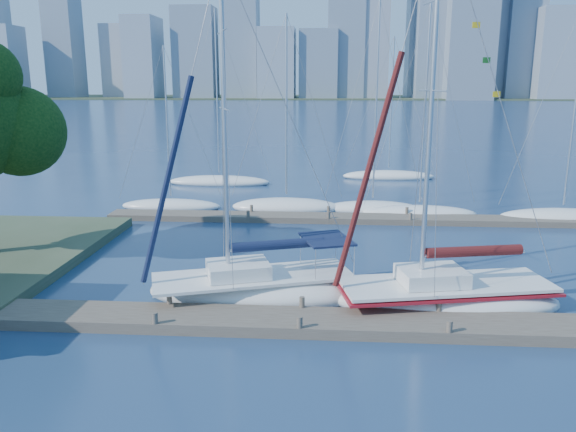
{
  "coord_description": "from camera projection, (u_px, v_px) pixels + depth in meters",
  "views": [
    {
      "loc": [
        0.82,
        -18.54,
        8.5
      ],
      "look_at": [
        -0.73,
        4.0,
        3.13
      ],
      "focal_mm": 35.0,
      "sensor_mm": 36.0,
      "label": 1
    }
  ],
  "objects": [
    {
      "name": "near_dock",
      "position": [
        301.0,
        322.0,
        19.97
      ],
      "size": [
        26.0,
        2.0,
        0.4
      ],
      "primitive_type": "cube",
      "color": "#4D4338",
      "rests_on": "ground"
    },
    {
      "name": "bg_boat_6",
      "position": [
        219.0,
        181.0,
        48.21
      ],
      "size": [
        8.83,
        2.69,
        14.7
      ],
      "rotation": [
        0.0,
        0.0,
        -0.05
      ],
      "color": "white",
      "rests_on": "ground"
    },
    {
      "name": "bg_boat_0",
      "position": [
        171.0,
        205.0,
        38.9
      ],
      "size": [
        7.17,
        3.15,
        11.2
      ],
      "rotation": [
        0.0,
        0.0,
        0.17
      ],
      "color": "white",
      "rests_on": "ground"
    },
    {
      "name": "far_dock",
      "position": [
        344.0,
        218.0,
        35.37
      ],
      "size": [
        30.0,
        1.8,
        0.36
      ],
      "primitive_type": "cube",
      "color": "#4D4338",
      "rests_on": "ground"
    },
    {
      "name": "bg_boat_3",
      "position": [
        419.0,
        212.0,
        36.68
      ],
      "size": [
        7.64,
        3.29,
        13.54
      ],
      "rotation": [
        0.0,
        0.0,
        0.17
      ],
      "color": "white",
      "rests_on": "ground"
    },
    {
      "name": "skyline",
      "position": [
        377.0,
        30.0,
        291.77
      ],
      "size": [
        503.48,
        51.31,
        108.56
      ],
      "color": "gray",
      "rests_on": "ground"
    },
    {
      "name": "bg_boat_7",
      "position": [
        389.0,
        176.0,
        51.19
      ],
      "size": [
        8.51,
        5.21,
        12.79
      ],
      "rotation": [
        0.0,
        0.0,
        -0.39
      ],
      "color": "white",
      "rests_on": "ground"
    },
    {
      "name": "ground",
      "position": [
        301.0,
        327.0,
        20.02
      ],
      "size": [
        700.0,
        700.0,
        0.0
      ],
      "primitive_type": "plane",
      "color": "#17294A",
      "rests_on": "ground"
    },
    {
      "name": "bg_boat_5",
      "position": [
        562.0,
        217.0,
        35.37
      ],
      "size": [
        8.0,
        2.88,
        14.05
      ],
      "rotation": [
        0.0,
        0.0,
        -0.07
      ],
      "color": "white",
      "rests_on": "ground"
    },
    {
      "name": "sailboat_maroon",
      "position": [
        446.0,
        279.0,
        21.54
      ],
      "size": [
        9.09,
        4.53,
        14.75
      ],
      "rotation": [
        0.0,
        0.0,
        0.2
      ],
      "color": "white",
      "rests_on": "ground"
    },
    {
      "name": "sailboat_navy",
      "position": [
        253.0,
        274.0,
        22.46
      ],
      "size": [
        8.97,
        5.29,
        13.52
      ],
      "rotation": [
        0.0,
        0.0,
        0.31
      ],
      "color": "white",
      "rests_on": "ground"
    },
    {
      "name": "bg_boat_2",
      "position": [
        373.0,
        208.0,
        38.02
      ],
      "size": [
        6.64,
        2.65,
        13.93
      ],
      "rotation": [
        0.0,
        0.0,
        -0.08
      ],
      "color": "white",
      "rests_on": "ground"
    },
    {
      "name": "far_shore",
      "position": [
        326.0,
        98.0,
        330.61
      ],
      "size": [
        800.0,
        100.0,
        1.5
      ],
      "primitive_type": "cube",
      "color": "#38472D",
      "rests_on": "ground"
    },
    {
      "name": "bg_boat_1",
      "position": [
        286.0,
        206.0,
        38.33
      ],
      "size": [
        7.49,
        2.58,
        13.21
      ],
      "rotation": [
        0.0,
        0.0,
        -0.01
      ],
      "color": "white",
      "rests_on": "ground"
    }
  ]
}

